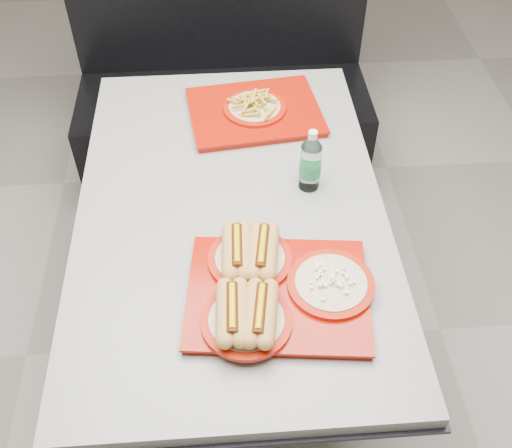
{
  "coord_description": "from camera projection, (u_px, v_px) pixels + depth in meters",
  "views": [
    {
      "loc": [
        -0.02,
        -1.25,
        2.0
      ],
      "look_at": [
        0.06,
        -0.16,
        0.83
      ],
      "focal_mm": 42.0,
      "sensor_mm": 36.0,
      "label": 1
    }
  ],
  "objects": [
    {
      "name": "booth_bench",
      "position": [
        223.0,
        91.0,
        2.76
      ],
      "size": [
        1.3,
        0.57,
        1.35
      ],
      "color": "black",
      "rests_on": "ground"
    },
    {
      "name": "water_bottle",
      "position": [
        310.0,
        163.0,
        1.75
      ],
      "size": [
        0.07,
        0.07,
        0.21
      ],
      "rotation": [
        0.0,
        0.0,
        0.02
      ],
      "color": "silver",
      "rests_on": "diner_table"
    },
    {
      "name": "diner_table",
      "position": [
        233.0,
        242.0,
        1.88
      ],
      "size": [
        0.92,
        1.42,
        0.75
      ],
      "color": "black",
      "rests_on": "ground"
    },
    {
      "name": "tray_near",
      "position": [
        270.0,
        287.0,
        1.51
      ],
      "size": [
        0.5,
        0.42,
        0.1
      ],
      "rotation": [
        0.0,
        0.0,
        -0.11
      ],
      "color": "#941004",
      "rests_on": "diner_table"
    },
    {
      "name": "tray_far",
      "position": [
        255.0,
        109.0,
        2.04
      ],
      "size": [
        0.48,
        0.4,
        0.09
      ],
      "rotation": [
        0.0,
        0.0,
        0.12
      ],
      "color": "#941004",
      "rests_on": "diner_table"
    },
    {
      "name": "ground",
      "position": [
        237.0,
        342.0,
        2.31
      ],
      "size": [
        6.0,
        6.0,
        0.0
      ],
      "primitive_type": "plane",
      "color": "gray",
      "rests_on": "ground"
    }
  ]
}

